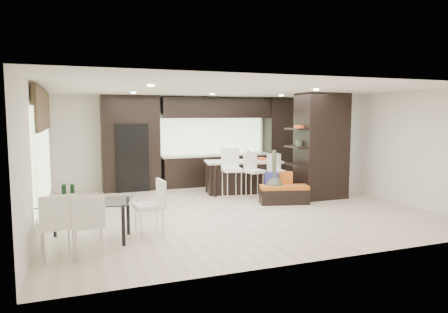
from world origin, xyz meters
name	(u,v)px	position (x,y,z in m)	size (l,w,h in m)	color
ground	(233,209)	(0.00, 0.00, 0.00)	(8.00, 8.00, 0.00)	beige
back_wall	(192,141)	(0.00, 3.50, 1.35)	(8.00, 0.02, 2.70)	silver
left_wall	(40,157)	(-4.00, 0.00, 1.35)	(0.02, 7.00, 2.70)	silver
right_wall	(376,146)	(4.00, 0.00, 1.35)	(0.02, 7.00, 2.70)	silver
ceiling	(233,90)	(0.00, 0.00, 2.70)	(8.00, 7.00, 0.02)	white
window_left	(43,156)	(-3.96, 0.20, 1.35)	(0.04, 3.20, 1.90)	#B2D199
window_back	(211,134)	(0.60, 3.46, 1.55)	(3.40, 0.04, 1.20)	#B2D199
stone_accent	(42,110)	(-3.93, 0.20, 2.25)	(0.08, 3.00, 0.80)	brown
ceiling_spots	(229,92)	(0.00, 0.25, 2.68)	(4.00, 3.00, 0.02)	white
back_cabinetry	(211,141)	(0.50, 3.17, 1.35)	(6.80, 0.68, 2.70)	black
refrigerator	(131,157)	(-1.90, 3.12, 0.95)	(0.90, 0.68, 1.90)	black
partition_column	(321,146)	(2.60, 0.40, 1.35)	(1.20, 0.80, 2.70)	black
kitchen_island	(243,176)	(1.00, 1.78, 0.44)	(2.10, 0.90, 0.88)	black
stool_left	(232,179)	(0.36, 0.99, 0.52)	(0.46, 0.46, 1.05)	white
stool_mid	(255,179)	(1.00, 1.02, 0.47)	(0.42, 0.42, 0.94)	white
stool_right	(276,179)	(1.65, 1.03, 0.44)	(0.39, 0.39, 0.89)	white
bench	(284,194)	(1.37, 0.08, 0.22)	(1.17, 0.45, 0.45)	black
floor_vase	(274,177)	(1.16, 0.22, 0.65)	(0.48, 0.48, 1.30)	#3F4934
dining_table	(88,221)	(-3.18, -1.36, 0.35)	(1.43, 0.81, 0.69)	white
chair_near	(88,227)	(-3.18, -2.08, 0.44)	(0.48, 0.48, 0.88)	white
chair_far	(57,229)	(-3.63, -2.10, 0.47)	(0.50, 0.50, 0.93)	white
chair_end	(149,210)	(-2.14, -1.36, 0.46)	(0.50, 0.50, 0.92)	white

